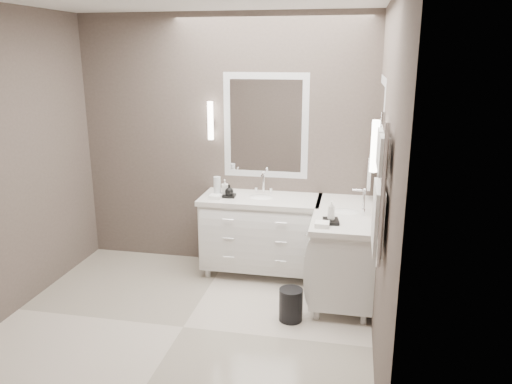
% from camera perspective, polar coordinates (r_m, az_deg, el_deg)
% --- Properties ---
extents(floor, '(3.20, 3.00, 0.01)m').
position_cam_1_polar(floor, '(4.52, -8.31, -15.08)').
color(floor, beige).
rests_on(floor, ground).
extents(wall_back, '(3.20, 0.01, 2.70)m').
position_cam_1_polar(wall_back, '(5.41, -3.59, 5.58)').
color(wall_back, '#534842').
rests_on(wall_back, floor).
extents(wall_front, '(3.20, 0.01, 2.70)m').
position_cam_1_polar(wall_front, '(2.71, -20.06, -5.64)').
color(wall_front, '#534842').
rests_on(wall_front, floor).
extents(wall_right, '(0.01, 3.00, 2.70)m').
position_cam_1_polar(wall_right, '(3.77, 14.49, 0.70)').
color(wall_right, '#534842').
rests_on(wall_right, floor).
extents(vanity_back, '(1.24, 0.59, 0.97)m').
position_cam_1_polar(vanity_back, '(5.27, 0.54, -4.39)').
color(vanity_back, white).
rests_on(vanity_back, floor).
extents(vanity_right, '(0.59, 1.24, 0.97)m').
position_cam_1_polar(vanity_right, '(4.89, 10.01, -6.28)').
color(vanity_right, white).
rests_on(vanity_right, floor).
extents(mirror_back, '(0.90, 0.02, 1.10)m').
position_cam_1_polar(mirror_back, '(5.27, 1.10, 7.54)').
color(mirror_back, white).
rests_on(mirror_back, wall_back).
extents(mirror_right, '(0.02, 0.90, 1.10)m').
position_cam_1_polar(mirror_right, '(4.51, 13.96, 5.73)').
color(mirror_right, white).
rests_on(mirror_right, wall_right).
extents(sconce_back, '(0.06, 0.06, 0.40)m').
position_cam_1_polar(sconce_back, '(5.33, -5.22, 8.04)').
color(sconce_back, white).
rests_on(sconce_back, wall_back).
extents(sconce_right, '(0.06, 0.06, 0.40)m').
position_cam_1_polar(sconce_right, '(3.93, 13.41, 4.99)').
color(sconce_right, white).
rests_on(sconce_right, wall_right).
extents(towel_bar_corner, '(0.03, 0.22, 0.30)m').
position_cam_1_polar(towel_bar_corner, '(5.14, 12.82, 2.04)').
color(towel_bar_corner, white).
rests_on(towel_bar_corner, wall_right).
extents(towel_ladder, '(0.06, 0.58, 0.90)m').
position_cam_1_polar(towel_ladder, '(3.37, 13.94, -0.26)').
color(towel_ladder, white).
rests_on(towel_ladder, wall_right).
extents(waste_bin, '(0.23, 0.23, 0.29)m').
position_cam_1_polar(waste_bin, '(4.52, 4.00, -12.72)').
color(waste_bin, black).
rests_on(waste_bin, floor).
extents(amenity_tray_back, '(0.18, 0.14, 0.03)m').
position_cam_1_polar(amenity_tray_back, '(5.18, -3.31, -0.41)').
color(amenity_tray_back, black).
rests_on(amenity_tray_back, vanity_back).
extents(amenity_tray_right, '(0.16, 0.20, 0.03)m').
position_cam_1_polar(amenity_tray_right, '(4.43, 8.56, -3.31)').
color(amenity_tray_right, black).
rests_on(amenity_tray_right, vanity_right).
extents(water_bottle, '(0.09, 0.09, 0.21)m').
position_cam_1_polar(water_bottle, '(5.17, -4.46, 0.61)').
color(water_bottle, silver).
rests_on(water_bottle, vanity_back).
extents(soap_bottle_a, '(0.08, 0.08, 0.15)m').
position_cam_1_polar(soap_bottle_a, '(5.18, -3.59, 0.61)').
color(soap_bottle_a, white).
rests_on(soap_bottle_a, amenity_tray_back).
extents(soap_bottle_b, '(0.09, 0.09, 0.11)m').
position_cam_1_polar(soap_bottle_b, '(5.12, -3.08, 0.23)').
color(soap_bottle_b, black).
rests_on(soap_bottle_b, amenity_tray_back).
extents(soap_bottle_c, '(0.07, 0.07, 0.17)m').
position_cam_1_polar(soap_bottle_c, '(4.40, 8.61, -2.08)').
color(soap_bottle_c, white).
rests_on(soap_bottle_c, amenity_tray_right).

